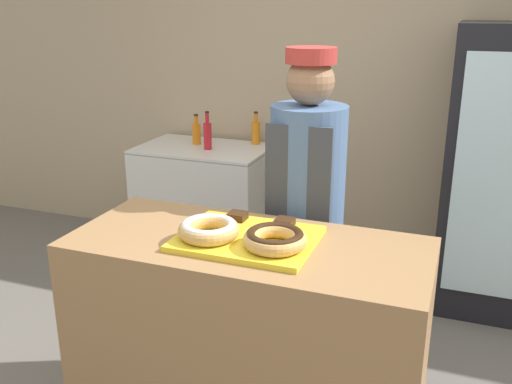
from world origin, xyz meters
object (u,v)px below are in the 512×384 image
at_px(donut_light_glaze, 209,229).
at_px(beverage_fridge, 502,173).
at_px(chest_freezer, 205,202).
at_px(bottle_orange, 256,132).
at_px(bottle_orange_b, 196,133).
at_px(serving_tray, 247,239).
at_px(brownie_back_right, 285,222).
at_px(baker_person, 306,215).
at_px(donut_chocolate_glaze, 275,238).
at_px(brownie_back_left, 237,216).
at_px(bottle_red, 208,135).

relative_size(donut_light_glaze, beverage_fridge, 0.14).
bearing_deg(chest_freezer, donut_light_glaze, -63.57).
bearing_deg(bottle_orange, bottle_orange_b, -158.39).
bearing_deg(serving_tray, beverage_fridge, 59.67).
bearing_deg(serving_tray, chest_freezer, 120.79).
bearing_deg(chest_freezer, brownie_back_right, -54.15).
bearing_deg(bottle_orange, baker_person, -60.57).
height_order(donut_chocolate_glaze, brownie_back_left, donut_chocolate_glaze).
xyz_separation_m(donut_chocolate_glaze, bottle_red, (-1.12, 1.76, -0.05)).
bearing_deg(donut_chocolate_glaze, beverage_fridge, 64.06).
height_order(brownie_back_right, bottle_red, bottle_red).
xyz_separation_m(baker_person, bottle_orange_b, (-1.21, 1.25, 0.06)).
xyz_separation_m(bottle_orange, bottle_orange_b, (-0.42, -0.16, -0.01)).
distance_m(donut_light_glaze, brownie_back_right, 0.33).
xyz_separation_m(serving_tray, brownie_back_right, (0.11, 0.16, 0.03)).
distance_m(serving_tray, baker_person, 0.58).
xyz_separation_m(brownie_back_left, bottle_orange, (-0.60, 1.82, -0.04)).
bearing_deg(serving_tray, donut_chocolate_glaze, -25.16).
distance_m(serving_tray, chest_freezer, 2.10).
xyz_separation_m(brownie_back_right, bottle_orange, (-0.82, 1.82, -0.04)).
distance_m(serving_tray, donut_chocolate_glaze, 0.16).
xyz_separation_m(brownie_back_right, baker_person, (-0.02, 0.41, -0.11)).
bearing_deg(bottle_red, brownie_back_right, -54.82).
relative_size(brownie_back_left, chest_freezer, 0.08).
distance_m(serving_tray, brownie_back_left, 0.19).
bearing_deg(bottle_orange_b, bottle_red, -37.97).
xyz_separation_m(brownie_back_left, bottle_orange_b, (-1.02, 1.65, -0.05)).
relative_size(baker_person, chest_freezer, 1.78).
distance_m(donut_light_glaze, bottle_red, 1.95).
bearing_deg(brownie_back_left, brownie_back_right, 0.00).
bearing_deg(brownie_back_right, serving_tray, -124.39).
distance_m(brownie_back_right, baker_person, 0.42).
xyz_separation_m(serving_tray, bottle_red, (-0.98, 1.70, -0.00)).
distance_m(donut_chocolate_glaze, baker_person, 0.64).
distance_m(brownie_back_right, bottle_orange, 1.99).
bearing_deg(bottle_orange, serving_tray, -70.28).
bearing_deg(beverage_fridge, donut_light_glaze, -122.67).
bearing_deg(brownie_back_left, serving_tray, -55.61).
xyz_separation_m(serving_tray, bottle_orange_b, (-1.13, 1.81, -0.02)).
height_order(brownie_back_left, baker_person, baker_person).
bearing_deg(baker_person, serving_tray, -98.95).
relative_size(bottle_orange_b, bottle_red, 0.82).
bearing_deg(bottle_orange_b, donut_chocolate_glaze, -56.03).
height_order(brownie_back_left, bottle_orange_b, bottle_orange_b).
bearing_deg(bottle_red, chest_freezer, 142.75).
height_order(bottle_orange_b, bottle_red, bottle_red).
height_order(donut_chocolate_glaze, bottle_orange_b, bottle_orange_b).
relative_size(brownie_back_left, brownie_back_right, 1.00).
bearing_deg(brownie_back_right, donut_chocolate_glaze, -81.82).
height_order(donut_light_glaze, brownie_back_right, donut_light_glaze).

